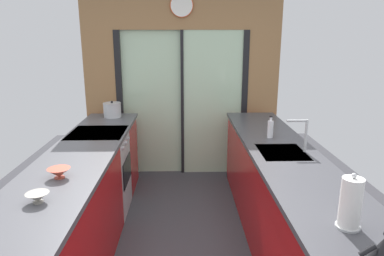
% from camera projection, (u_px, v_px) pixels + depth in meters
% --- Properties ---
extents(ground_plane, '(5.04, 7.60, 0.02)m').
position_uv_depth(ground_plane, '(183.00, 242.00, 3.35)').
color(ground_plane, '#38383D').
extents(back_wall_unit, '(2.64, 0.12, 2.70)m').
position_uv_depth(back_wall_unit, '(182.00, 66.00, 4.70)').
color(back_wall_unit, olive).
rests_on(back_wall_unit, ground_plane).
extents(left_counter_run, '(0.62, 3.80, 0.92)m').
position_uv_depth(left_counter_run, '(68.00, 225.00, 2.75)').
color(left_counter_run, '#AD0C0F').
rests_on(left_counter_run, ground_plane).
extents(right_counter_run, '(0.62, 3.80, 0.92)m').
position_uv_depth(right_counter_run, '(289.00, 212.00, 2.96)').
color(right_counter_run, '#AD0C0F').
rests_on(right_counter_run, ground_plane).
extents(sink_faucet, '(0.19, 0.02, 0.30)m').
position_uv_depth(sink_faucet, '(303.00, 131.00, 3.04)').
color(sink_faucet, '#B7BABC').
rests_on(sink_faucet, right_counter_run).
extents(oven_range, '(0.60, 0.60, 0.92)m').
position_uv_depth(oven_range, '(100.00, 173.00, 3.84)').
color(oven_range, '#B7BABC').
rests_on(oven_range, ground_plane).
extents(mixing_bowl_near, '(0.14, 0.14, 0.06)m').
position_uv_depth(mixing_bowl_near, '(38.00, 197.00, 2.14)').
color(mixing_bowl_near, gray).
rests_on(mixing_bowl_near, left_counter_run).
extents(mixing_bowl_far, '(0.16, 0.16, 0.07)m').
position_uv_depth(mixing_bowl_far, '(59.00, 173.00, 2.51)').
color(mixing_bowl_far, '#BC4C38').
rests_on(mixing_bowl_far, left_counter_run).
extents(stock_pot, '(0.22, 0.22, 0.21)m').
position_uv_depth(stock_pot, '(112.00, 110.00, 4.41)').
color(stock_pot, '#B7BABC').
rests_on(stock_pot, left_counter_run).
extents(kettle, '(0.24, 0.17, 0.18)m').
position_uv_depth(kettle, '(384.00, 252.00, 1.53)').
color(kettle, black).
rests_on(kettle, right_counter_run).
extents(soap_bottle, '(0.06, 0.06, 0.22)m').
position_uv_depth(soap_bottle, '(270.00, 129.00, 3.50)').
color(soap_bottle, silver).
rests_on(soap_bottle, right_counter_run).
extents(paper_towel_roll, '(0.13, 0.13, 0.31)m').
position_uv_depth(paper_towel_roll, '(351.00, 203.00, 1.83)').
color(paper_towel_roll, '#B7BABC').
rests_on(paper_towel_roll, right_counter_run).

